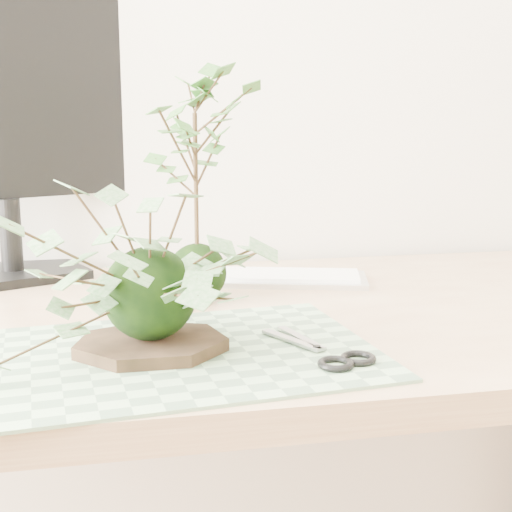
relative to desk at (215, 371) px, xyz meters
name	(u,v)px	position (x,y,z in m)	size (l,w,h in m)	color
desk	(215,371)	(0.00, 0.00, 0.00)	(1.60, 0.70, 0.74)	tan
cutting_mat	(167,355)	(-0.08, -0.18, 0.09)	(0.49, 0.33, 0.00)	#537355
stone_dish	(151,345)	(-0.10, -0.16, 0.10)	(0.19, 0.19, 0.01)	black
ivy_kokedama	(148,250)	(-0.10, -0.16, 0.21)	(0.33, 0.33, 0.22)	black
maple_kokedama	(195,128)	(-0.02, 0.07, 0.35)	(0.26, 0.26, 0.37)	black
keyboard	(252,277)	(0.09, 0.19, 0.10)	(0.41, 0.22, 0.02)	silver
monitor	(3,109)	(-0.31, 0.30, 0.38)	(0.54, 0.26, 0.50)	black
scissors	(328,357)	(0.10, -0.24, 0.10)	(0.09, 0.17, 0.01)	gray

